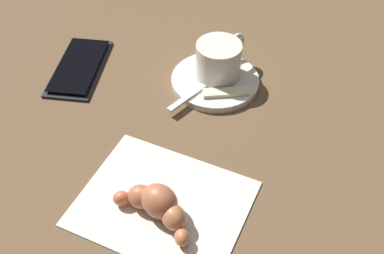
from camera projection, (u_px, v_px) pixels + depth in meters
The scene contains 8 objects.
ground_plane at pixel (206, 136), 0.64m from camera, with size 1.80×1.80×0.00m, color brown.
saucer at pixel (215, 81), 0.72m from camera, with size 0.13×0.13×0.01m, color silver.
espresso_cup at pixel (219, 60), 0.70m from camera, with size 0.10×0.07×0.06m.
teaspoon at pixel (214, 78), 0.71m from camera, with size 0.14×0.05×0.01m.
sugar_packet at pixel (226, 92), 0.68m from camera, with size 0.07×0.02×0.01m, color beige.
napkin at pixel (163, 203), 0.56m from camera, with size 0.16×0.20×0.00m, color silver.
croissant at pixel (158, 205), 0.54m from camera, with size 0.06×0.11×0.04m.
cell_phone at pixel (79, 67), 0.74m from camera, with size 0.16×0.12×0.01m.
Camera 1 is at (-0.40, -0.19, 0.47)m, focal length 44.39 mm.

